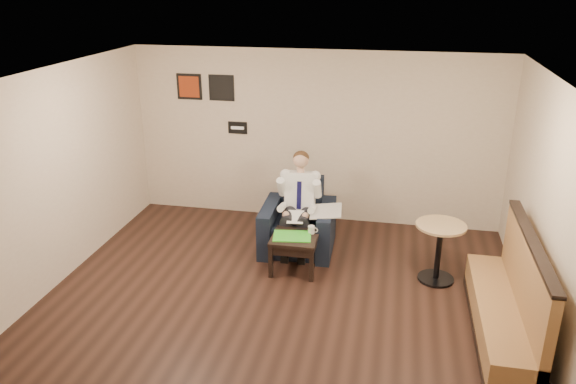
% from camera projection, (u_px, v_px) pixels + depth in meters
% --- Properties ---
extents(ground, '(6.00, 6.00, 0.00)m').
position_uv_depth(ground, '(276.00, 314.00, 6.83)').
color(ground, black).
rests_on(ground, ground).
extents(wall_back, '(6.00, 0.02, 2.80)m').
position_uv_depth(wall_back, '(315.00, 138.00, 9.07)').
color(wall_back, beige).
rests_on(wall_back, ground).
extents(wall_left, '(0.02, 6.00, 2.80)m').
position_uv_depth(wall_left, '(36.00, 189.00, 6.88)').
color(wall_left, beige).
rests_on(wall_left, ground).
extents(wall_right, '(0.02, 6.00, 2.80)m').
position_uv_depth(wall_right, '(559.00, 230.00, 5.77)').
color(wall_right, beige).
rests_on(wall_right, ground).
extents(ceiling, '(6.00, 6.00, 0.02)m').
position_uv_depth(ceiling, '(273.00, 83.00, 5.82)').
color(ceiling, white).
rests_on(ceiling, wall_back).
extents(seating_sign, '(0.32, 0.02, 0.20)m').
position_uv_depth(seating_sign, '(238.00, 128.00, 9.26)').
color(seating_sign, black).
rests_on(seating_sign, wall_back).
extents(art_print_left, '(0.42, 0.03, 0.42)m').
position_uv_depth(art_print_left, '(189.00, 87.00, 9.17)').
color(art_print_left, '#973212').
rests_on(art_print_left, wall_back).
extents(art_print_right, '(0.42, 0.03, 0.42)m').
position_uv_depth(art_print_right, '(221.00, 88.00, 9.07)').
color(art_print_right, black).
rests_on(art_print_right, wall_back).
extents(armchair, '(1.08, 1.08, 1.01)m').
position_uv_depth(armchair, '(298.00, 218.00, 8.28)').
color(armchair, black).
rests_on(armchair, ground).
extents(seated_man, '(0.70, 1.01, 1.39)m').
position_uv_depth(seated_man, '(297.00, 209.00, 8.09)').
color(seated_man, white).
rests_on(seated_man, armchair).
extents(lap_papers, '(0.26, 0.35, 0.01)m').
position_uv_depth(lap_papers, '(296.00, 217.00, 8.02)').
color(lap_papers, white).
rests_on(lap_papers, seated_man).
extents(newspaper, '(0.49, 0.59, 0.01)m').
position_uv_depth(newspaper, '(326.00, 211.00, 8.05)').
color(newspaper, silver).
rests_on(newspaper, armchair).
extents(side_table, '(0.63, 0.63, 0.51)m').
position_uv_depth(side_table, '(295.00, 253.00, 7.77)').
color(side_table, black).
rests_on(side_table, ground).
extents(green_folder, '(0.56, 0.43, 0.01)m').
position_uv_depth(green_folder, '(292.00, 236.00, 7.66)').
color(green_folder, green).
rests_on(green_folder, side_table).
extents(coffee_mug, '(0.09, 0.09, 0.11)m').
position_uv_depth(coffee_mug, '(311.00, 230.00, 7.74)').
color(coffee_mug, white).
rests_on(coffee_mug, side_table).
extents(smartphone, '(0.17, 0.11, 0.01)m').
position_uv_depth(smartphone, '(301.00, 231.00, 7.83)').
color(smartphone, black).
rests_on(smartphone, side_table).
extents(banquette, '(0.55, 2.32, 1.19)m').
position_uv_depth(banquette, '(504.00, 288.00, 6.25)').
color(banquette, olive).
rests_on(banquette, ground).
extents(cafe_table, '(0.77, 0.77, 0.82)m').
position_uv_depth(cafe_table, '(438.00, 253.00, 7.45)').
color(cafe_table, '#A38258').
rests_on(cafe_table, ground).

